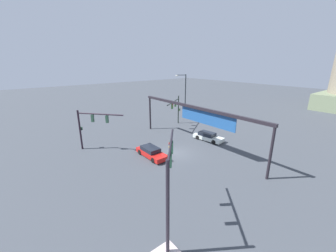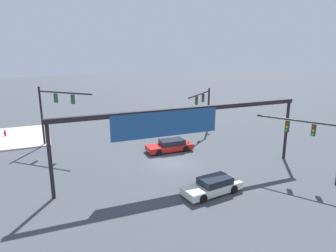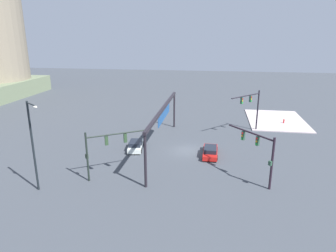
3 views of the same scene
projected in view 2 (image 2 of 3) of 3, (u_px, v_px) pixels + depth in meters
ground_plane at (171, 162)px, 28.92m from camera, size 185.86×185.86×0.00m
traffic_signal_near_corner at (316, 137)px, 24.28m from camera, size 3.78×5.95×5.34m
traffic_signal_opposite_side at (204, 103)px, 37.98m from camera, size 5.24×4.20×5.42m
traffic_signal_cross_street at (53, 106)px, 32.20m from camera, size 4.95×4.55×6.46m
overhead_sign_gantry at (181, 120)px, 24.55m from camera, size 21.45×0.43×5.85m
sedan_car_approaching at (213, 186)px, 22.78m from camera, size 4.76×2.35×1.21m
sedan_car_waiting_far at (170, 146)px, 31.89m from camera, size 4.76×1.88×1.21m
fire_hydrant_on_curb at (5, 133)px, 36.77m from camera, size 0.33×0.22×0.71m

